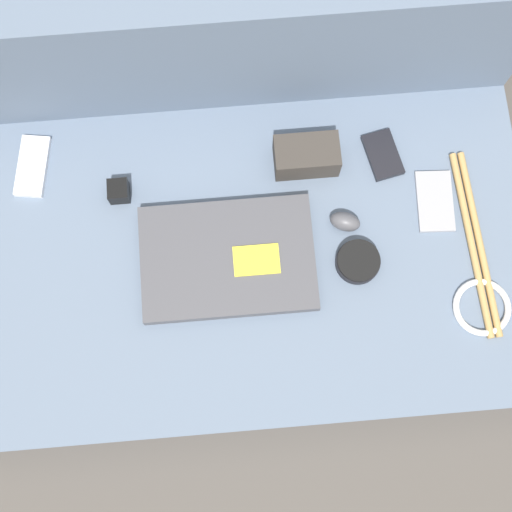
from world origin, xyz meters
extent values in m
plane|color=#4C4742|center=(0.00, 0.00, 0.00)|extent=(8.00, 8.00, 0.00)
cube|color=slate|center=(0.00, 0.00, 0.06)|extent=(1.11, 0.66, 0.11)
cube|color=slate|center=(0.00, 0.43, 0.22)|extent=(1.11, 0.20, 0.43)
cube|color=#47474C|center=(-0.06, 0.00, 0.13)|extent=(0.34, 0.23, 0.03)
cube|color=yellow|center=(0.00, -0.01, 0.14)|extent=(0.09, 0.06, 0.00)
ellipsoid|color=#4C4C51|center=(0.18, 0.06, 0.13)|extent=(0.07, 0.06, 0.04)
cylinder|color=black|center=(0.20, -0.03, 0.12)|extent=(0.09, 0.09, 0.02)
cylinder|color=black|center=(0.20, -0.03, 0.13)|extent=(0.08, 0.08, 0.01)
cube|color=silver|center=(-0.44, 0.23, 0.12)|extent=(0.08, 0.14, 0.01)
cube|color=#99999E|center=(0.37, 0.09, 0.11)|extent=(0.08, 0.13, 0.01)
cube|color=black|center=(0.28, 0.19, 0.12)|extent=(0.08, 0.11, 0.01)
cube|color=#38332D|center=(0.12, 0.19, 0.14)|extent=(0.13, 0.07, 0.07)
cube|color=black|center=(-0.26, 0.16, 0.13)|extent=(0.04, 0.04, 0.04)
torus|color=white|center=(0.43, -0.14, 0.12)|extent=(0.11, 0.11, 0.01)
cylinder|color=tan|center=(0.43, -0.01, 0.12)|extent=(0.03, 0.38, 0.01)
cylinder|color=tan|center=(0.45, -0.01, 0.12)|extent=(0.03, 0.38, 0.01)
camera|label=1|loc=(-0.03, -0.33, 1.49)|focal=50.00mm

